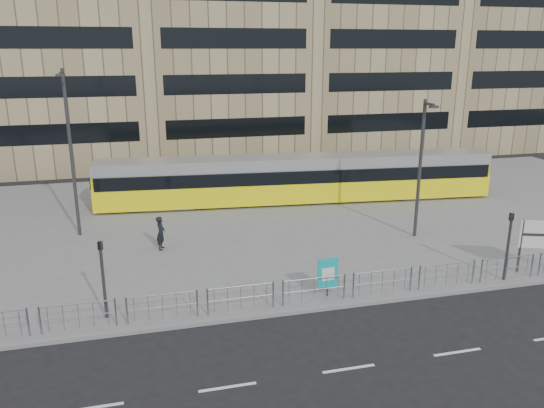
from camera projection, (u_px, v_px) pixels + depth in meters
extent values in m
plane|color=black|center=(261.00, 318.00, 20.53)|extent=(120.00, 120.00, 0.00)
cube|color=slate|center=(216.00, 222.00, 31.67)|extent=(64.00, 24.00, 0.15)
cube|color=gray|center=(261.00, 316.00, 20.56)|extent=(64.00, 0.25, 0.17)
cube|color=tan|center=(63.00, 37.00, 46.68)|extent=(14.00, 16.00, 22.00)
cube|color=tan|center=(220.00, 26.00, 49.69)|extent=(14.00, 16.00, 24.00)
cube|color=tan|center=(358.00, 43.00, 53.41)|extent=(14.00, 16.00, 21.00)
cube|color=tan|center=(481.00, 34.00, 56.42)|extent=(14.00, 16.00, 23.00)
cylinder|color=gray|center=(307.00, 279.00, 21.13)|extent=(32.00, 0.05, 0.05)
cylinder|color=gray|center=(307.00, 291.00, 21.27)|extent=(32.00, 0.04, 0.04)
cube|color=white|center=(320.00, 373.00, 17.05)|extent=(62.00, 0.12, 0.01)
cube|color=#FFF00D|center=(298.00, 188.00, 35.41)|extent=(26.30, 4.86, 1.50)
cube|color=black|center=(298.00, 173.00, 35.12)|extent=(25.93, 4.87, 0.84)
cube|color=silver|center=(298.00, 162.00, 34.90)|extent=(26.28, 4.67, 0.75)
cube|color=#FFF00D|center=(473.00, 173.00, 37.11)|extent=(1.31, 2.20, 2.43)
cube|color=#FFF00D|center=(103.00, 187.00, 33.37)|extent=(1.31, 2.20, 2.43)
cylinder|color=#2D2D30|center=(298.00, 178.00, 35.22)|extent=(2.42, 2.42, 2.80)
cube|color=#2D2D30|center=(416.00, 193.00, 36.85)|extent=(3.01, 2.60, 0.47)
cube|color=#2D2D30|center=(171.00, 203.00, 34.34)|extent=(3.01, 2.60, 0.47)
cylinder|color=#2D2D30|center=(520.00, 246.00, 24.11)|extent=(0.11, 0.11, 2.47)
cube|color=white|center=(544.00, 235.00, 23.85)|extent=(2.05, 0.83, 1.29)
cylinder|color=#2D2D30|center=(327.00, 286.00, 21.90)|extent=(0.06, 0.06, 0.89)
cube|color=#0CB2B6|center=(328.00, 274.00, 21.75)|extent=(0.89, 0.14, 1.34)
cube|color=white|center=(328.00, 274.00, 21.71)|extent=(0.56, 0.06, 0.56)
imported|color=black|center=(161.00, 233.00, 26.91)|extent=(0.57, 0.73, 1.75)
cylinder|color=#2D2D30|center=(104.00, 282.00, 19.85)|extent=(0.12, 0.12, 3.00)
imported|color=#2D2D30|center=(101.00, 254.00, 19.54)|extent=(0.22, 0.24, 1.00)
cylinder|color=#2D2D30|center=(508.00, 248.00, 23.17)|extent=(0.12, 0.12, 3.00)
imported|color=#2D2D30|center=(511.00, 224.00, 22.86)|extent=(0.22, 0.25, 1.00)
cylinder|color=#2D2D30|center=(71.00, 155.00, 27.98)|extent=(0.18, 0.18, 8.93)
cylinder|color=#2D2D30|center=(61.00, 73.00, 26.41)|extent=(0.14, 0.90, 0.14)
cube|color=#2D2D30|center=(60.00, 75.00, 26.02)|extent=(0.45, 0.20, 0.12)
cylinder|color=#2D2D30|center=(420.00, 170.00, 28.04)|extent=(0.18, 0.18, 7.40)
cylinder|color=#2D2D30|center=(429.00, 104.00, 26.68)|extent=(0.14, 0.90, 0.14)
cube|color=#2D2D30|center=(434.00, 107.00, 26.29)|extent=(0.45, 0.20, 0.12)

